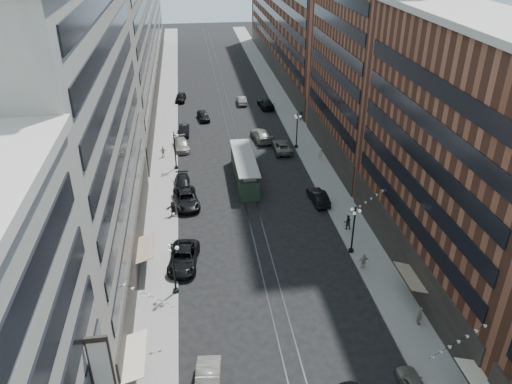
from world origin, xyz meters
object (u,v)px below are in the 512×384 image
pedestrian_7 (347,222)px  pedestrian_extra_2 (364,261)px  car_extra_1 (182,184)px  car_extra_0 (261,135)px  lamppost_sw_mid (175,149)px  pedestrian_8 (320,153)px  lamppost_se_far (353,228)px  car_2 (184,258)px  pedestrian_5 (173,208)px  lamppost_sw_far (174,267)px  car_13 (203,116)px  car_8 (181,145)px  lamppost_se_mid (297,129)px  car_10 (318,197)px  car_extra_2 (184,130)px  car_9 (181,97)px  car_11 (282,146)px  pedestrian_4 (420,316)px  pedestrian_2 (143,252)px  streetcar (245,170)px  pedestrian_6 (163,152)px  pedestrian_9 (301,116)px  car_12 (266,104)px  car_7 (186,199)px  car_14 (242,100)px

pedestrian_7 → pedestrian_extra_2: bearing=91.5°
car_extra_1 → car_extra_0: bearing=49.6°
lamppost_sw_mid → pedestrian_8: size_ratio=3.18×
lamppost_sw_mid → lamppost_se_far: (18.40, -23.00, 0.00)m
car_2 → pedestrian_5: 9.86m
lamppost_sw_far → lamppost_sw_mid: bearing=90.0°
car_13 → pedestrian_7: pedestrian_7 is taller
car_8 → car_extra_0: car_extra_0 is taller
car_extra_0 → car_8: bearing=2.1°
lamppost_se_mid → car_2: (-17.60, -27.65, -2.25)m
car_2 → car_extra_1: 16.71m
car_10 → car_extra_2: car_10 is taller
car_9 → car_11: 30.40m
lamppost_se_mid → car_extra_2: lamppost_se_mid is taller
pedestrian_4 → car_extra_0: (-7.43, 43.25, -0.18)m
pedestrian_2 → car_13: bearing=74.0°
car_extra_1 → pedestrian_7: bearing=-34.5°
streetcar → car_extra_2: bearing=114.0°
lamppost_se_mid → pedestrian_extra_2: size_ratio=3.14×
lamppost_se_far → pedestrian_5: 21.37m
lamppost_sw_far → pedestrian_extra_2: size_ratio=3.14×
lamppost_se_mid → car_extra_1: bearing=-148.1°
pedestrian_5 → car_extra_0: pedestrian_5 is taller
car_13 → pedestrian_5: 32.75m
pedestrian_4 → pedestrian_8: bearing=4.8°
pedestrian_6 → car_extra_1: pedestrian_6 is taller
pedestrian_2 → pedestrian_7: bearing=2.3°
car_2 → pedestrian_5: bearing=104.2°
car_10 → car_11: size_ratio=0.85×
pedestrian_extra_2 → pedestrian_7: bearing=-90.9°
pedestrian_7 → pedestrian_9: bearing=-88.1°
car_9 → car_11: car_11 is taller
pedestrian_4 → car_extra_0: bearing=14.6°
car_12 → car_extra_0: size_ratio=0.95×
lamppost_se_far → car_extra_1: bearing=135.9°
lamppost_sw_mid → car_13: lamppost_sw_mid is taller
lamppost_se_mid → pedestrian_5: (-18.70, -17.86, -2.01)m
lamppost_sw_far → car_13: lamppost_sw_far is taller
car_12 → lamppost_se_far: bearing=86.1°
car_2 → car_9: (0.00, 53.21, -0.07)m
car_7 → car_9: car_7 is taller
car_12 → car_13: (-11.96, -4.87, -0.05)m
pedestrian_2 → pedestrian_6: pedestrian_2 is taller
pedestrian_2 → car_extra_0: size_ratio=0.31×
streetcar → pedestrian_7: size_ratio=6.90×
car_10 → pedestrian_8: pedestrian_8 is taller
lamppost_se_far → car_extra_0: lamppost_se_far is taller
car_7 → car_12: (15.36, 34.70, -0.01)m
car_14 → pedestrian_extra_2: 53.55m
pedestrian_4 → car_8: 45.91m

